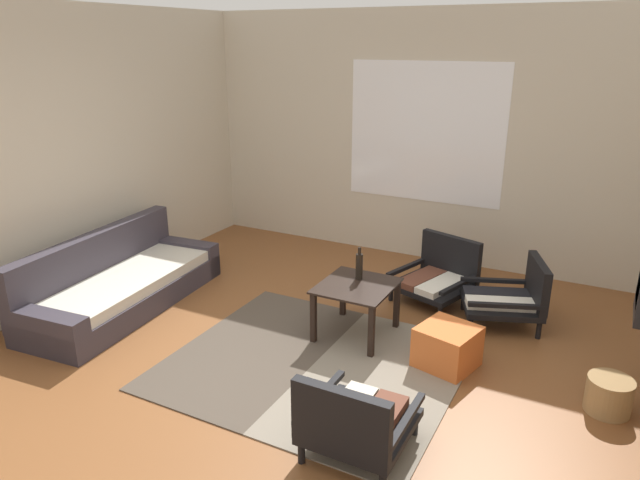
{
  "coord_description": "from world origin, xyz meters",
  "views": [
    {
      "loc": [
        1.91,
        -3.09,
        2.38
      ],
      "look_at": [
        -0.04,
        0.63,
        0.92
      ],
      "focal_mm": 32.54,
      "sensor_mm": 36.0,
      "label": 1
    }
  ],
  "objects_px": {
    "coffee_table": "(357,294)",
    "armchair_striped_foreground": "(355,421)",
    "glass_bottle": "(359,266)",
    "wicker_basket": "(609,395)",
    "armchair_by_window": "(438,275)",
    "couch": "(120,285)",
    "armchair_corner": "(511,296)",
    "ottoman_orange": "(447,347)"
  },
  "relations": [
    {
      "from": "couch",
      "to": "armchair_striped_foreground",
      "type": "height_order",
      "value": "couch"
    },
    {
      "from": "couch",
      "to": "ottoman_orange",
      "type": "height_order",
      "value": "couch"
    },
    {
      "from": "couch",
      "to": "armchair_striped_foreground",
      "type": "relative_size",
      "value": 3.29
    },
    {
      "from": "glass_bottle",
      "to": "wicker_basket",
      "type": "xyz_separation_m",
      "value": [
        1.98,
        -0.31,
        -0.46
      ]
    },
    {
      "from": "coffee_table",
      "to": "ottoman_orange",
      "type": "height_order",
      "value": "coffee_table"
    },
    {
      "from": "couch",
      "to": "armchair_by_window",
      "type": "distance_m",
      "value": 3.01
    },
    {
      "from": "coffee_table",
      "to": "ottoman_orange",
      "type": "bearing_deg",
      "value": -8.91
    },
    {
      "from": "couch",
      "to": "armchair_by_window",
      "type": "relative_size",
      "value": 2.6
    },
    {
      "from": "armchair_striped_foreground",
      "to": "couch",
      "type": "bearing_deg",
      "value": 162.26
    },
    {
      "from": "coffee_table",
      "to": "armchair_by_window",
      "type": "relative_size",
      "value": 0.8
    },
    {
      "from": "couch",
      "to": "ottoman_orange",
      "type": "xyz_separation_m",
      "value": [
        3.01,
        0.37,
        -0.05
      ]
    },
    {
      "from": "couch",
      "to": "armchair_corner",
      "type": "bearing_deg",
      "value": 21.56
    },
    {
      "from": "armchair_by_window",
      "to": "ottoman_orange",
      "type": "height_order",
      "value": "armchair_by_window"
    },
    {
      "from": "coffee_table",
      "to": "armchair_striped_foreground",
      "type": "xyz_separation_m",
      "value": [
        0.62,
        -1.4,
        -0.12
      ]
    },
    {
      "from": "ottoman_orange",
      "to": "armchair_by_window",
      "type": "bearing_deg",
      "value": 110.07
    },
    {
      "from": "armchair_corner",
      "to": "wicker_basket",
      "type": "relative_size",
      "value": 2.72
    },
    {
      "from": "couch",
      "to": "armchair_corner",
      "type": "distance_m",
      "value": 3.56
    },
    {
      "from": "armchair_striped_foreground",
      "to": "armchair_by_window",
      "type": "bearing_deg",
      "value": 95.38
    },
    {
      "from": "ottoman_orange",
      "to": "armchair_striped_foreground",
      "type": "bearing_deg",
      "value": -98.9
    },
    {
      "from": "ottoman_orange",
      "to": "wicker_basket",
      "type": "xyz_separation_m",
      "value": [
        1.12,
        -0.06,
        -0.04
      ]
    },
    {
      "from": "couch",
      "to": "glass_bottle",
      "type": "xyz_separation_m",
      "value": [
        2.16,
        0.62,
        0.37
      ]
    },
    {
      "from": "coffee_table",
      "to": "armchair_striped_foreground",
      "type": "bearing_deg",
      "value": -66.02
    },
    {
      "from": "coffee_table",
      "to": "armchair_corner",
      "type": "height_order",
      "value": "armchair_corner"
    },
    {
      "from": "armchair_striped_foreground",
      "to": "ottoman_orange",
      "type": "relative_size",
      "value": 1.57
    },
    {
      "from": "armchair_striped_foreground",
      "to": "glass_bottle",
      "type": "relative_size",
      "value": 2.25
    },
    {
      "from": "coffee_table",
      "to": "ottoman_orange",
      "type": "xyz_separation_m",
      "value": [
        0.82,
        -0.13,
        -0.21
      ]
    },
    {
      "from": "glass_bottle",
      "to": "wicker_basket",
      "type": "bearing_deg",
      "value": -8.97
    },
    {
      "from": "couch",
      "to": "armchair_striped_foreground",
      "type": "bearing_deg",
      "value": -17.74
    },
    {
      "from": "armchair_striped_foreground",
      "to": "ottoman_orange",
      "type": "xyz_separation_m",
      "value": [
        0.2,
        1.27,
        -0.09
      ]
    },
    {
      "from": "armchair_by_window",
      "to": "glass_bottle",
      "type": "height_order",
      "value": "glass_bottle"
    },
    {
      "from": "armchair_striped_foreground",
      "to": "glass_bottle",
      "type": "height_order",
      "value": "glass_bottle"
    },
    {
      "from": "ottoman_orange",
      "to": "wicker_basket",
      "type": "bearing_deg",
      "value": -3.08
    },
    {
      "from": "ottoman_orange",
      "to": "wicker_basket",
      "type": "height_order",
      "value": "ottoman_orange"
    },
    {
      "from": "couch",
      "to": "armchair_corner",
      "type": "relative_size",
      "value": 2.58
    },
    {
      "from": "coffee_table",
      "to": "glass_bottle",
      "type": "distance_m",
      "value": 0.24
    },
    {
      "from": "couch",
      "to": "coffee_table",
      "type": "distance_m",
      "value": 2.26
    },
    {
      "from": "couch",
      "to": "armchair_corner",
      "type": "height_order",
      "value": "couch"
    },
    {
      "from": "armchair_corner",
      "to": "armchair_by_window",
      "type": "bearing_deg",
      "value": 162.21
    },
    {
      "from": "armchair_striped_foreground",
      "to": "wicker_basket",
      "type": "distance_m",
      "value": 1.79
    },
    {
      "from": "armchair_by_window",
      "to": "wicker_basket",
      "type": "relative_size",
      "value": 2.7
    },
    {
      "from": "couch",
      "to": "wicker_basket",
      "type": "height_order",
      "value": "couch"
    },
    {
      "from": "couch",
      "to": "wicker_basket",
      "type": "relative_size",
      "value": 7.03
    }
  ]
}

